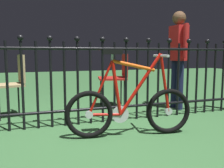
{
  "coord_description": "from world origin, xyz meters",
  "views": [
    {
      "loc": [
        -0.71,
        -2.26,
        0.87
      ],
      "look_at": [
        0.16,
        0.21,
        0.55
      ],
      "focal_mm": 39.81,
      "sensor_mm": 36.0,
      "label": 1
    }
  ],
  "objects_px": {
    "chair_tan": "(14,79)",
    "person_visitor": "(178,52)",
    "bicycle": "(130,107)",
    "chair_red": "(117,74)"
  },
  "relations": [
    {
      "from": "chair_tan",
      "to": "chair_red",
      "type": "distance_m",
      "value": 1.56
    },
    {
      "from": "chair_red",
      "to": "person_visitor",
      "type": "bearing_deg",
      "value": -25.48
    },
    {
      "from": "bicycle",
      "to": "person_visitor",
      "type": "height_order",
      "value": "person_visitor"
    },
    {
      "from": "bicycle",
      "to": "chair_red",
      "type": "height_order",
      "value": "bicycle"
    },
    {
      "from": "chair_tan",
      "to": "bicycle",
      "type": "bearing_deg",
      "value": -47.78
    },
    {
      "from": "chair_tan",
      "to": "person_visitor",
      "type": "bearing_deg",
      "value": -7.13
    },
    {
      "from": "bicycle",
      "to": "person_visitor",
      "type": "xyz_separation_m",
      "value": [
        1.25,
        0.99,
        0.59
      ]
    },
    {
      "from": "chair_tan",
      "to": "person_visitor",
      "type": "xyz_separation_m",
      "value": [
        2.41,
        -0.3,
        0.38
      ]
    },
    {
      "from": "chair_tan",
      "to": "chair_red",
      "type": "bearing_deg",
      "value": 4.0
    },
    {
      "from": "chair_tan",
      "to": "person_visitor",
      "type": "relative_size",
      "value": 0.56
    }
  ]
}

